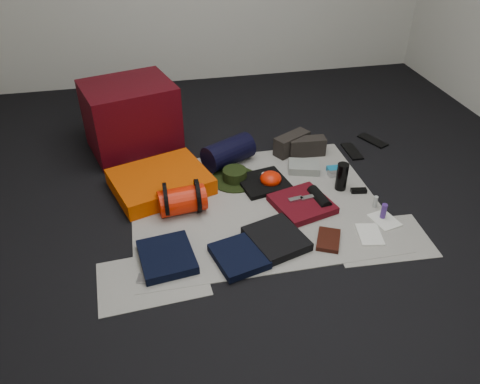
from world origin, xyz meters
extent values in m
cube|color=black|center=(0.00, 0.00, -0.01)|extent=(4.50, 4.50, 0.02)
cube|color=#B2B0A4|center=(0.00, 0.00, 0.00)|extent=(1.60, 1.30, 0.01)
cube|color=#B2B0A4|center=(-0.70, -0.55, 0.00)|extent=(0.61, 0.44, 0.00)
cube|color=#B2B0A4|center=(0.65, -0.50, 0.00)|extent=(0.60, 0.43, 0.00)
cube|color=#45050C|center=(-0.75, 0.92, 0.26)|extent=(0.76, 0.68, 0.53)
cube|color=#D44802|center=(-0.59, 0.30, 0.06)|extent=(0.74, 0.67, 0.11)
cylinder|color=red|center=(-0.48, 0.01, 0.09)|extent=(0.31, 0.21, 0.17)
cylinder|color=black|center=(-0.58, 0.01, 0.11)|extent=(0.02, 0.22, 0.22)
cylinder|color=black|center=(-0.38, 0.01, 0.11)|extent=(0.03, 0.22, 0.22)
cylinder|color=black|center=(-0.08, 0.53, 0.10)|extent=(0.42, 0.35, 0.20)
cylinder|color=black|center=(-0.08, 0.30, 0.01)|extent=(0.41, 0.41, 0.01)
cylinder|color=black|center=(-0.08, 0.30, 0.05)|extent=(0.17, 0.17, 0.07)
cube|color=black|center=(0.43, 0.60, 0.08)|extent=(0.31, 0.24, 0.15)
cube|color=black|center=(0.53, 0.54, 0.07)|extent=(0.28, 0.12, 0.14)
cube|color=black|center=(0.89, 0.51, 0.01)|extent=(0.09, 0.25, 0.01)
cube|color=black|center=(1.12, 0.64, 0.01)|extent=(0.19, 0.26, 0.01)
cube|color=black|center=(-0.61, -0.42, 0.03)|extent=(0.33, 0.37, 0.05)
cube|color=black|center=(-0.21, -0.50, 0.03)|extent=(0.33, 0.36, 0.05)
cube|color=black|center=(0.03, -0.40, 0.03)|extent=(0.38, 0.41, 0.05)
cube|color=black|center=(0.10, 0.20, 0.02)|extent=(0.37, 0.35, 0.03)
cube|color=#4F0811|center=(0.29, -0.10, 0.03)|extent=(0.42, 0.42, 0.05)
ellipsoid|color=red|center=(0.15, 0.19, 0.05)|extent=(0.18, 0.18, 0.10)
cube|color=gray|center=(0.44, 0.33, 0.03)|extent=(0.26, 0.22, 0.05)
cylinder|color=black|center=(0.61, 0.05, 0.10)|extent=(0.08, 0.08, 0.19)
cylinder|color=black|center=(0.41, -0.08, 0.05)|extent=(0.11, 0.22, 0.08)
cube|color=#AFAFB4|center=(0.63, 0.21, 0.02)|extent=(0.10, 0.07, 0.04)
cube|color=#0F6A98|center=(0.66, 0.26, 0.02)|extent=(0.12, 0.08, 0.04)
cylinder|color=#422476|center=(0.75, -0.32, 0.06)|extent=(0.05, 0.05, 0.10)
cylinder|color=#A2A6A2|center=(0.75, -0.20, 0.05)|extent=(0.03, 0.03, 0.08)
cube|color=black|center=(0.33, -0.46, 0.02)|extent=(0.20, 0.23, 0.03)
cube|color=silver|center=(0.60, -0.45, 0.01)|extent=(0.17, 0.22, 0.01)
cube|color=silver|center=(0.75, -0.34, 0.01)|extent=(0.18, 0.21, 0.01)
cube|color=black|center=(0.72, -0.02, 0.02)|extent=(0.11, 0.06, 0.03)
cube|color=#AFAFB4|center=(-0.74, -0.55, 0.01)|extent=(0.08, 0.08, 0.01)
cylinder|color=beige|center=(0.12, 0.23, 0.06)|extent=(0.05, 0.05, 0.03)
cube|color=#AFAFB4|center=(0.25, -0.08, 0.06)|extent=(0.10, 0.05, 0.01)
cube|color=#AFAFB4|center=(0.33, -0.08, 0.06)|extent=(0.10, 0.05, 0.01)
camera|label=1|loc=(-0.60, -2.40, 1.83)|focal=35.00mm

